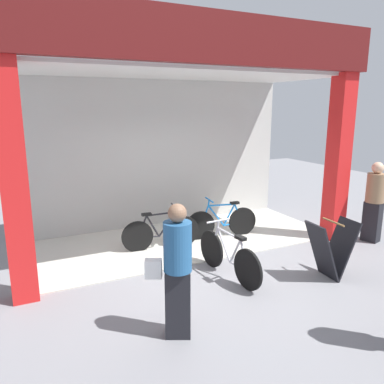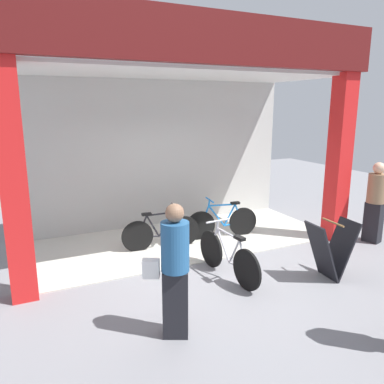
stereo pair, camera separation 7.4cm
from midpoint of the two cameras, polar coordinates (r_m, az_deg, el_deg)
ground_plane at (r=6.82m, az=2.01°, el=-10.53°), size 20.52×20.52×0.00m
shop_facade at (r=7.52m, az=-2.79°, el=9.08°), size 6.46×2.82×4.10m
bicycle_inside_0 at (r=7.93m, az=4.28°, el=-4.53°), size 1.55×0.43×0.86m
bicycle_inside_1 at (r=7.33m, az=-4.98°, el=-6.04°), size 1.53×0.42×0.84m
bicycle_parked_0 at (r=6.16m, az=5.20°, el=-9.64°), size 0.44×1.61×0.89m
sandwich_board_sign at (r=6.48m, az=19.89°, el=-8.13°), size 0.78×0.53×0.95m
pedestrian_1 at (r=8.41m, az=25.53°, el=-1.20°), size 0.43×0.43×1.63m
pedestrian_2 at (r=4.50m, az=-2.77°, el=-11.63°), size 0.59×0.44×1.64m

